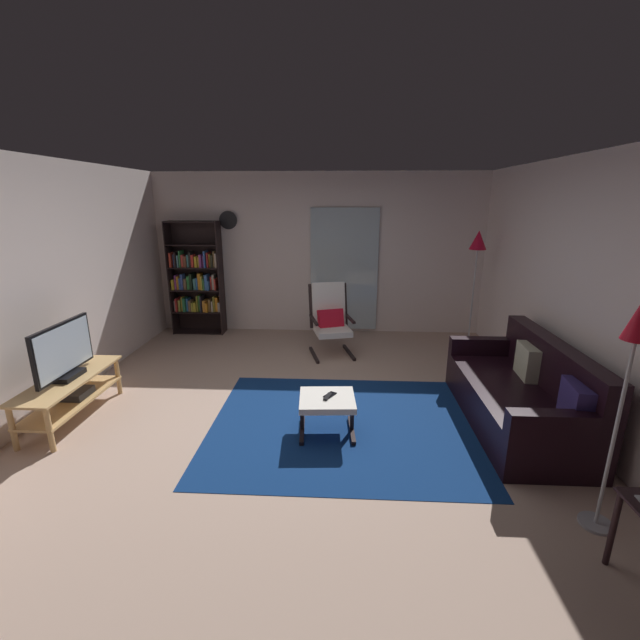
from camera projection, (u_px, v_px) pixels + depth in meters
ground_plane at (303, 410)px, 4.50m from camera, size 7.02×7.02×0.00m
wall_back at (318, 254)px, 6.93m from camera, size 5.60×0.06×2.60m
wall_left at (38, 288)px, 4.28m from camera, size 0.06×6.00×2.60m
wall_right at (584, 295)px, 4.00m from camera, size 0.06×6.00×2.60m
glass_door_panel at (344, 270)px, 6.91m from camera, size 1.10×0.01×2.00m
area_rug at (341, 424)px, 4.21m from camera, size 2.58×2.17×0.01m
tv_stand at (71, 391)px, 4.27m from camera, size 0.44×1.27×0.45m
television at (64, 353)px, 4.14m from camera, size 0.20×0.86×0.57m
bookshelf_near_tv at (197, 280)px, 6.93m from camera, size 0.84×0.30×1.84m
leather_sofa at (521, 395)px, 4.16m from camera, size 0.84×1.95×0.86m
lounge_armchair at (330, 318)px, 6.06m from camera, size 0.70×0.77×1.02m
ottoman at (327, 404)px, 4.00m from camera, size 0.55×0.51×0.37m
tv_remote at (328, 397)px, 3.97m from camera, size 0.08×0.15×0.02m
cell_phone at (330, 395)px, 4.01m from camera, size 0.13×0.15×0.01m
floor_lamp_by_sofa at (632, 354)px, 2.57m from camera, size 0.22×0.22×1.61m
floor_lamp_by_shelf at (477, 249)px, 6.00m from camera, size 0.24×0.24×1.75m
wall_clock at (228, 220)px, 6.78m from camera, size 0.29×0.03×0.29m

